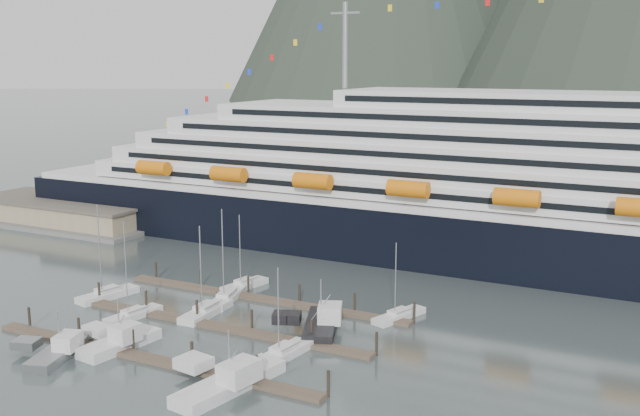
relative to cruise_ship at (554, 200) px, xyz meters
The scene contains 17 objects.
ground 63.76m from the cruise_ship, 118.66° to the right, with size 1600.00×1600.00×0.00m, color #3E494A.
cruise_ship is the anchor object (origin of this frame).
warehouse 103.31m from the cruise_ship, behind, with size 46.00×20.00×5.80m.
dock_near 74.63m from the cruise_ship, 118.31° to the right, with size 48.18×2.28×3.20m.
dock_mid 63.65m from the cruise_ship, 123.96° to the right, with size 48.18×2.28×3.20m.
dock_far 53.59m from the cruise_ship, 131.95° to the right, with size 48.18×2.28×3.20m.
sailboat_a 75.42m from the cruise_ship, 138.98° to the right, with size 4.82×10.10×15.07m.
sailboat_b 72.35m from the cruise_ship, 130.77° to the right, with size 3.62×9.21×14.29m.
sailboat_c 62.77m from the cruise_ship, 128.44° to the right, with size 3.40×10.44×13.64m.
sailboat_e 58.62m from the cruise_ship, 133.21° to the right, with size 4.88×10.29×14.73m.
sailboat_f 54.85m from the cruise_ship, 139.30° to the right, with size 4.12×8.97×12.41m.
sailboat_g 41.20m from the cruise_ship, 110.01° to the right, with size 5.08×9.51×11.45m.
sailboat_h 61.48m from the cruise_ship, 110.14° to the right, with size 3.60×9.42×11.95m.
trawler_a 83.30m from the cruise_ship, 123.16° to the right, with size 9.20×11.86×6.25m.
trawler_b 76.24m from the cruise_ship, 122.50° to the right, with size 8.60×11.27×7.10m.
trawler_c 71.41m from the cruise_ship, 107.83° to the right, with size 10.81×15.14×7.54m.
trawler_e 52.29m from the cruise_ship, 114.37° to the right, with size 10.57×12.61×7.85m.
Camera 1 is at (52.80, -75.51, 35.21)m, focal length 42.00 mm.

